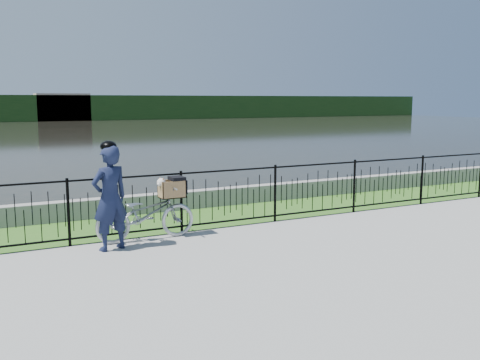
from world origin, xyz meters
TOP-DOWN VIEW (x-y plane):
  - ground at (0.00, 0.00)m, footprint 120.00×120.00m
  - grass_strip at (0.00, 2.60)m, footprint 60.00×2.00m
  - water at (0.00, 33.00)m, footprint 120.00×120.00m
  - quay_wall at (0.00, 3.60)m, footprint 60.00×0.30m
  - fence at (0.00, 1.60)m, footprint 14.00×0.06m
  - far_treeline at (0.00, 60.00)m, footprint 120.00×6.00m
  - far_building_right at (6.00, 58.50)m, footprint 6.00×3.00m
  - bicycle_rig at (-1.73, 1.40)m, footprint 1.76×0.61m
  - cyclist at (-2.43, 1.06)m, footprint 0.72×0.58m

SIDE VIEW (x-z plane):
  - ground at x=0.00m, z-range 0.00..0.00m
  - water at x=0.00m, z-range 0.00..0.00m
  - grass_strip at x=0.00m, z-range 0.00..0.01m
  - quay_wall at x=0.00m, z-range 0.00..0.40m
  - bicycle_rig at x=-1.73m, z-range -0.07..1.02m
  - fence at x=0.00m, z-range 0.00..1.15m
  - cyclist at x=-2.43m, z-range -0.01..1.77m
  - far_treeline at x=0.00m, z-range 0.00..3.00m
  - far_building_right at x=6.00m, z-range 0.00..3.20m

